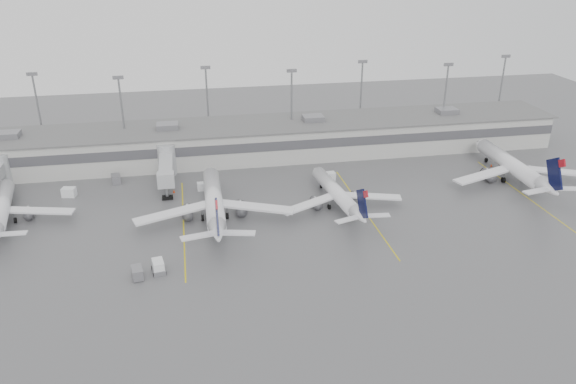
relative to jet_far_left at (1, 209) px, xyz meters
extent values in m
plane|color=#555557|center=(50.55, -30.68, -2.91)|extent=(260.00, 260.00, 0.00)
cube|color=#B4B4AE|center=(50.55, 27.32, 1.09)|extent=(150.00, 16.00, 8.00)
cube|color=#47474C|center=(50.55, 19.27, 2.09)|extent=(150.00, 0.15, 2.20)
cube|color=#606060|center=(50.55, 27.32, 5.14)|extent=(152.00, 17.00, 0.30)
cube|color=slate|center=(-4.45, 27.32, 5.89)|extent=(5.00, 4.00, 1.30)
cube|color=slate|center=(100.55, 27.32, 5.89)|extent=(5.00, 4.00, 1.30)
cylinder|color=gray|center=(0.55, 36.82, 7.09)|extent=(0.44, 0.44, 20.00)
cube|color=slate|center=(0.55, 36.82, 17.29)|extent=(2.40, 0.50, 0.80)
cylinder|color=gray|center=(20.55, 29.32, 7.09)|extent=(0.44, 0.44, 20.00)
cube|color=slate|center=(20.55, 29.32, 17.29)|extent=(2.40, 0.50, 0.80)
cylinder|color=gray|center=(40.55, 36.82, 7.09)|extent=(0.44, 0.44, 20.00)
cube|color=slate|center=(40.55, 36.82, 17.29)|extent=(2.40, 0.50, 0.80)
cylinder|color=gray|center=(60.55, 29.32, 7.09)|extent=(0.44, 0.44, 20.00)
cube|color=slate|center=(60.55, 29.32, 17.29)|extent=(2.40, 0.50, 0.80)
cylinder|color=gray|center=(80.55, 36.82, 7.09)|extent=(0.44, 0.44, 20.00)
cube|color=slate|center=(80.55, 36.82, 17.29)|extent=(2.40, 0.50, 0.80)
cylinder|color=gray|center=(100.55, 29.32, 7.09)|extent=(0.44, 0.44, 20.00)
cube|color=slate|center=(100.55, 29.32, 17.29)|extent=(2.40, 0.50, 0.80)
cylinder|color=gray|center=(120.55, 36.82, 7.09)|extent=(0.44, 0.44, 20.00)
cube|color=slate|center=(120.55, 36.82, 17.29)|extent=(2.40, 0.50, 0.80)
cylinder|color=#A4A7A9|center=(-4.95, 19.32, 0.59)|extent=(4.00, 4.00, 7.00)
cylinder|color=#A4A7A9|center=(30.05, 19.32, 0.59)|extent=(4.00, 4.00, 7.00)
cube|color=#A4A7A9|center=(30.05, 12.82, 1.39)|extent=(2.80, 13.00, 2.60)
cube|color=#A4A7A9|center=(30.05, 5.32, 1.39)|extent=(3.40, 2.40, 3.00)
cylinder|color=gray|center=(30.05, 5.32, -1.51)|extent=(0.70, 0.70, 2.80)
cube|color=black|center=(30.05, 5.32, -2.56)|extent=(2.20, 1.20, 0.70)
cube|color=#D2BE0C|center=(33.05, -6.68, -2.90)|extent=(0.25, 40.00, 0.01)
cube|color=#D2BE0C|center=(68.05, -6.68, -2.90)|extent=(0.25, 40.00, 0.01)
cube|color=#D2BE0C|center=(103.05, -6.68, -2.90)|extent=(0.25, 40.00, 0.01)
cylinder|color=white|center=(-0.22, 1.38, -0.06)|extent=(6.12, 21.10, 2.85)
cone|color=white|center=(-2.08, 13.02, -0.06)|extent=(3.24, 3.08, 2.85)
cube|color=white|center=(6.77, -0.20, -0.82)|extent=(12.59, 4.36, 0.33)
cylinder|color=black|center=(-1.57, 9.83, -2.48)|extent=(0.46, 0.90, 0.86)
cylinder|color=black|center=(2.05, -0.18, -2.39)|extent=(0.59, 1.10, 1.05)
cylinder|color=white|center=(39.04, -3.52, 0.42)|extent=(3.72, 24.44, 3.33)
cone|color=white|center=(39.27, 10.22, 0.42)|extent=(3.38, 3.16, 3.33)
cone|color=white|center=(38.81, -18.27, 0.86)|extent=(3.42, 5.60, 3.33)
cube|color=white|center=(31.23, -6.50, -0.47)|extent=(14.62, 6.99, 0.39)
cube|color=white|center=(46.75, -6.75, -0.47)|extent=(14.57, 7.40, 0.39)
cube|color=black|center=(38.80, -18.82, 4.08)|extent=(0.43, 6.25, 7.25)
cube|color=#A00C17|center=(38.77, -20.26, 6.96)|extent=(0.37, 2.25, 2.11)
cylinder|color=black|center=(39.21, 6.45, -2.41)|extent=(0.40, 1.00, 1.00)
cylinder|color=black|center=(36.68, -5.70, -2.30)|extent=(0.52, 1.23, 1.22)
cylinder|color=black|center=(41.34, -5.78, -2.30)|extent=(0.52, 1.23, 1.22)
cylinder|color=white|center=(63.19, -3.30, -0.13)|extent=(4.92, 20.55, 2.78)
cone|color=white|center=(61.98, 8.12, -0.13)|extent=(3.04, 2.87, 2.78)
cone|color=white|center=(64.50, -15.55, 0.24)|extent=(3.25, 4.90, 2.78)
cube|color=white|center=(57.02, -6.57, -0.87)|extent=(11.97, 7.11, 0.32)
cube|color=white|center=(69.91, -5.19, -0.87)|extent=(12.28, 4.84, 0.32)
cube|color=black|center=(64.55, -16.01, 2.93)|extent=(0.83, 5.21, 6.06)
cube|color=#A00C17|center=(64.67, -17.21, 5.33)|extent=(0.47, 1.89, 1.76)
cylinder|color=black|center=(62.31, 4.99, -2.49)|extent=(0.41, 0.86, 0.83)
cylinder|color=black|center=(61.45, -5.35, -2.40)|extent=(0.52, 1.06, 1.02)
cylinder|color=black|center=(65.32, -4.94, -2.40)|extent=(0.52, 1.06, 1.02)
cylinder|color=white|center=(104.69, 2.85, 0.44)|extent=(3.87, 24.63, 3.35)
cone|color=white|center=(104.98, 16.69, 0.44)|extent=(3.41, 3.20, 3.35)
cone|color=white|center=(104.38, -11.99, 0.89)|extent=(3.47, 5.65, 3.35)
cube|color=white|center=(96.81, -0.11, -0.45)|extent=(14.73, 6.97, 0.39)
cube|color=white|center=(112.44, -0.44, -0.45)|extent=(14.66, 7.52, 0.39)
cube|color=black|center=(104.36, -12.55, 4.12)|extent=(0.47, 6.29, 7.30)
cube|color=#A00C17|center=(104.33, -14.00, 7.03)|extent=(0.38, 2.27, 2.12)
cylinder|color=black|center=(104.90, 12.89, -2.41)|extent=(0.41, 1.01, 1.00)
cylinder|color=black|center=(102.30, 0.67, -2.30)|extent=(0.53, 1.24, 1.23)
cylinder|color=black|center=(106.99, 0.57, -2.30)|extent=(0.53, 1.24, 1.23)
cube|color=white|center=(28.90, -22.65, -1.90)|extent=(2.10, 2.94, 2.02)
cube|color=slate|center=(28.90, -22.65, -2.52)|extent=(2.39, 3.42, 0.79)
cylinder|color=black|center=(27.83, -21.68, -2.59)|extent=(0.35, 0.66, 0.63)
cylinder|color=black|center=(29.61, -21.39, -2.59)|extent=(0.35, 0.66, 0.63)
cylinder|color=black|center=(28.20, -23.90, -2.59)|extent=(0.35, 0.66, 0.63)
cylinder|color=black|center=(29.97, -23.61, -2.59)|extent=(0.35, 0.66, 0.63)
cube|color=slate|center=(25.70, -23.85, -1.95)|extent=(2.04, 3.04, 1.71)
cylinder|color=black|center=(24.85, -22.97, -2.63)|extent=(0.31, 0.59, 0.56)
cylinder|color=black|center=(26.56, -24.73, -2.63)|extent=(0.31, 0.59, 0.56)
cube|color=white|center=(10.03, 10.49, -1.96)|extent=(2.98, 2.29, 1.89)
cube|color=white|center=(37.39, 8.79, -2.09)|extent=(2.37, 1.64, 1.63)
cube|color=white|center=(65.24, 9.22, -2.04)|extent=(2.56, 1.80, 1.74)
cube|color=slate|center=(18.95, 16.01, -1.99)|extent=(2.32, 3.21, 1.83)
cone|color=#EC3604|center=(31.33, 8.44, -2.55)|extent=(0.45, 0.45, 0.71)
cone|color=#EC3604|center=(66.44, 1.27, -2.52)|extent=(0.49, 0.49, 0.77)
cone|color=#EC3604|center=(104.64, 9.94, -2.58)|extent=(0.41, 0.41, 0.65)
camera|label=1|loc=(35.11, -101.80, 45.38)|focal=35.00mm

